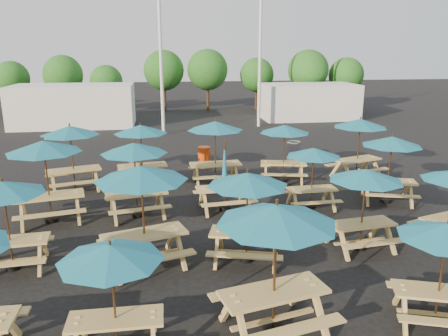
{
  "coord_description": "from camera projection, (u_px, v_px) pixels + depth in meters",
  "views": [
    {
      "loc": [
        -2.11,
        -13.1,
        5.12
      ],
      "look_at": [
        0.0,
        1.5,
        1.1
      ],
      "focal_mm": 35.0,
      "sensor_mm": 36.0,
      "label": 1
    }
  ],
  "objects": [
    {
      "name": "picnic_unit_12",
      "position": [
        446.0,
        237.0,
        7.98
      ],
      "size": [
        2.27,
        2.27,
        2.09
      ],
      "rotation": [
        0.0,
        0.0,
        -0.33
      ],
      "color": "tan",
      "rests_on": "ground"
    },
    {
      "name": "tree_0",
      "position": [
        12.0,
        78.0,
        35.57
      ],
      "size": [
        2.8,
        2.8,
        4.24
      ],
      "color": "#382314",
      "rests_on": "ground"
    },
    {
      "name": "picnic_unit_19",
      "position": [
        360.0,
        127.0,
        17.37
      ],
      "size": [
        2.67,
        2.67,
        2.48
      ],
      "rotation": [
        0.0,
        0.0,
        0.31
      ],
      "color": "tan",
      "rests_on": "ground"
    },
    {
      "name": "waste_bin_0",
      "position": [
        139.0,
        157.0,
        19.64
      ],
      "size": [
        0.56,
        0.56,
        0.9
      ],
      "primitive_type": "cylinder",
      "color": "#C73B0B",
      "rests_on": "ground"
    },
    {
      "name": "event_tent_1",
      "position": [
        308.0,
        101.0,
        33.19
      ],
      "size": [
        7.0,
        4.0,
        2.6
      ],
      "primitive_type": "cube",
      "color": "silver",
      "rests_on": "ground"
    },
    {
      "name": "tree_3",
      "position": [
        164.0,
        70.0,
        36.61
      ],
      "size": [
        3.36,
        3.36,
        5.09
      ],
      "color": "#382314",
      "rests_on": "ground"
    },
    {
      "name": "picnic_unit_15",
      "position": [
        285.0,
        133.0,
        17.04
      ],
      "size": [
        2.36,
        2.36,
        2.3
      ],
      "rotation": [
        0.0,
        0.0,
        -0.23
      ],
      "color": "tan",
      "rests_on": "ground"
    },
    {
      "name": "tree_2",
      "position": [
        106.0,
        81.0,
        35.16
      ],
      "size": [
        2.59,
        2.59,
        3.93
      ],
      "color": "#382314",
      "rests_on": "ground"
    },
    {
      "name": "tree_6",
      "position": [
        308.0,
        70.0,
        36.53
      ],
      "size": [
        3.38,
        3.38,
        5.13
      ],
      "color": "#382314",
      "rests_on": "ground"
    },
    {
      "name": "picnic_unit_13",
      "position": [
        365.0,
        180.0,
        11.11
      ],
      "size": [
        2.1,
        2.1,
        2.22
      ],
      "rotation": [
        0.0,
        0.0,
        0.12
      ],
      "color": "tan",
      "rests_on": "ground"
    },
    {
      "name": "tree_1",
      "position": [
        63.0,
        75.0,
        34.8
      ],
      "size": [
        3.11,
        3.11,
        4.72
      ],
      "color": "#382314",
      "rests_on": "ground"
    },
    {
      "name": "mast_1",
      "position": [
        260.0,
        35.0,
        28.47
      ],
      "size": [
        0.2,
        0.2,
        12.0
      ],
      "primitive_type": "cylinder",
      "color": "silver",
      "rests_on": "ground"
    },
    {
      "name": "waste_bin_2",
      "position": [
        204.0,
        157.0,
        19.64
      ],
      "size": [
        0.56,
        0.56,
        0.9
      ],
      "primitive_type": "cylinder",
      "color": "#C73B0B",
      "rests_on": "ground"
    },
    {
      "name": "waste_bin_1",
      "position": [
        135.0,
        158.0,
        19.45
      ],
      "size": [
        0.56,
        0.56,
        0.9
      ],
      "primitive_type": "cylinder",
      "color": "gray",
      "rests_on": "ground"
    },
    {
      "name": "picnic_unit_4",
      "position": [
        111.0,
        260.0,
        7.16
      ],
      "size": [
        1.78,
        1.78,
        2.07
      ],
      "rotation": [
        0.0,
        0.0,
        -0.0
      ],
      "color": "tan",
      "rests_on": "ground"
    },
    {
      "name": "picnic_unit_3",
      "position": [
        70.0,
        135.0,
        15.85
      ],
      "size": [
        2.63,
        2.63,
        2.47
      ],
      "rotation": [
        0.0,
        0.0,
        0.29
      ],
      "color": "tan",
      "rests_on": "ground"
    },
    {
      "name": "picnic_unit_7",
      "position": [
        141.0,
        133.0,
        16.57
      ],
      "size": [
        2.31,
        2.31,
        2.38
      ],
      "rotation": [
        0.0,
        0.0,
        0.15
      ],
      "color": "tan",
      "rests_on": "ground"
    },
    {
      "name": "waste_bin_4",
      "position": [
        292.0,
        152.0,
        20.56
      ],
      "size": [
        0.56,
        0.56,
        0.9
      ],
      "primitive_type": "cylinder",
      "color": "gray",
      "rests_on": "ground"
    },
    {
      "name": "picnic_unit_1",
      "position": [
        3.0,
        193.0,
        10.04
      ],
      "size": [
        2.06,
        2.06,
        2.23
      ],
      "rotation": [
        0.0,
        0.0,
        0.09
      ],
      "color": "tan",
      "rests_on": "ground"
    },
    {
      "name": "tree_4",
      "position": [
        208.0,
        70.0,
        36.67
      ],
      "size": [
        3.41,
        3.41,
        5.17
      ],
      "color": "#382314",
      "rests_on": "ground"
    },
    {
      "name": "picnic_unit_5",
      "position": [
        141.0,
        180.0,
        10.12
      ],
      "size": [
        2.73,
        2.73,
        2.56
      ],
      "rotation": [
        0.0,
        0.0,
        0.3
      ],
      "color": "tan",
      "rests_on": "ground"
    },
    {
      "name": "picnic_unit_18",
      "position": [
        392.0,
        145.0,
        14.63
      ],
      "size": [
        2.49,
        2.49,
        2.33
      ],
      "rotation": [
        0.0,
        0.0,
        -0.29
      ],
      "color": "tan",
      "rests_on": "ground"
    },
    {
      "name": "picnic_unit_14",
      "position": [
        313.0,
        156.0,
        14.1
      ],
      "size": [
        1.83,
        1.83,
        2.08
      ],
      "rotation": [
        0.0,
        0.0,
        0.03
      ],
      "color": "tan",
      "rests_on": "ground"
    },
    {
      "name": "picnic_unit_2",
      "position": [
        44.0,
        152.0,
        12.85
      ],
      "size": [
        2.61,
        2.61,
        2.57
      ],
      "rotation": [
        0.0,
        0.0,
        0.21
      ],
      "color": "tan",
      "rests_on": "ground"
    },
    {
      "name": "tree_5",
      "position": [
        257.0,
        75.0,
        37.79
      ],
      "size": [
        2.94,
        2.94,
        4.45
      ],
      "color": "#382314",
      "rests_on": "ground"
    },
    {
      "name": "mast_0",
      "position": [
        160.0,
        34.0,
        25.66
      ],
      "size": [
        0.2,
        0.2,
        12.0
      ],
      "primitive_type": "cylinder",
      "color": "silver",
      "rests_on": "ground"
    },
    {
      "name": "picnic_unit_9",
      "position": [
        247.0,
        185.0,
        10.44
      ],
      "size": [
        2.43,
        2.43,
        2.31
      ],
      "rotation": [
        0.0,
        0.0,
        -0.27
      ],
      "color": "tan",
      "rests_on": "ground"
    },
    {
      "name": "picnic_unit_8",
      "position": [
        276.0,
        223.0,
        7.65
      ],
      "size": [
        2.62,
        2.62,
        2.54
      ],
      "rotation": [
        0.0,
        0.0,
        0.23
      ],
      "color": "tan",
      "rests_on": "ground"
    },
    {
      "name": "ground",
      "position": [
        231.0,
        213.0,
        14.15
      ],
      "size": [
        120.0,
        120.0,
        0.0
      ],
      "primitive_type": "plane",
      "color": "black",
      "rests_on": "ground"
    },
    {
      "name": "picnic_unit_6",
      "position": [
        134.0,
        153.0,
        13.31
      ],
      "size": [
        2.42,
        2.42,
        2.4
      ],
      "rotation": [
        0.0,
        0.0,
        0.2
      ],
      "color": "tan",
      "rests_on": "ground"
    },
    {
      "name": "tree_7",
      "position": [
        346.0,
        75.0,
        37.13
      ],
      "size": [
        2.95,
        2.95,
        4.48
      ],
      "color": "#382314",
      "rests_on": "ground"
    },
    {
      "name": "event_tent_0",
      "position": [
        74.0,
        106.0,
        29.86
      ],
      "size": [
        8.0,
        4.0,
        2.8
      ],
      "primitive_type": "cube",
      "color": "silver",
      "rests_on": "ground"
    },
    {
      "name": "picnic_unit_10",
      "position": [
        225.0,
        182.0,
        14.19
      ],
      "size": [
        1.99,
        1.78,
        2.34
      ],
      "rotation": [
        0.0,
        0.0,
        0.11
      ],
      "color": "tan",
      "rests_on": "ground"
    },
    {
      "name": "picnic_unit_11",
      "position": [
        215.0,
        130.0,
        16.63
      ],
      "size": [
        2.24,
        2.24,
        2.51
      ],
      "rotation": [
        0.0,
        0.0,
        0.05
      ],
      "color": "tan",
      "rests_on": "ground"
    },
    {
      "name": "waste_bin_3",
      "position": [
        294.0,
        151.0,
        20.79
      ],
      "size": [
        0.56,
        0.56,
        0.9
      ],
      "primitive_type": "cylinder",
      "color": "gray",
      "rests_on": "ground"
    }
  ]
}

